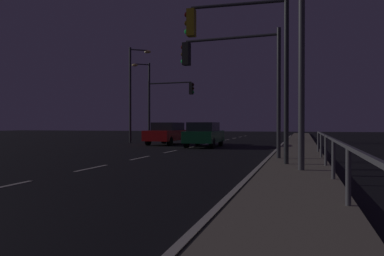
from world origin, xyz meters
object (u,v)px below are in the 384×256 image
object	(u,v)px
street_lamp_corner	(308,14)
street_lamp_median	(146,94)
car	(204,134)
car_oncoming	(167,133)
street_lamp_across_street	(133,86)
traffic_light_mid_left	(242,47)
traffic_light_far_center	(233,68)
traffic_light_near_right	(169,98)

from	to	relation	value
street_lamp_corner	street_lamp_median	xyz separation A→B (m)	(-13.53, 20.39, -0.54)
car	street_lamp_corner	size ratio (longest dim) A/B	0.58
street_lamp_corner	car_oncoming	bearing A→B (deg)	123.38
street_lamp_across_street	street_lamp_median	distance (m)	4.34
car_oncoming	traffic_light_mid_left	xyz separation A→B (m)	(7.28, -12.87, 3.28)
car	traffic_light_far_center	world-z (taller)	traffic_light_far_center
car	traffic_light_far_center	xyz separation A→B (m)	(3.29, -8.38, 2.91)
traffic_light_near_right	street_lamp_median	distance (m)	3.27
street_lamp_corner	street_lamp_median	size ratio (longest dim) A/B	1.10
car_oncoming	street_lamp_corner	xyz separation A→B (m)	(9.42, -14.29, 3.86)
car_oncoming	car	bearing A→B (deg)	-33.19
car	car_oncoming	distance (m)	3.89
traffic_light_near_right	street_lamp_median	size ratio (longest dim) A/B	0.74
traffic_light_far_center	street_lamp_across_street	distance (m)	15.88
traffic_light_far_center	traffic_light_mid_left	bearing A→B (deg)	-72.86
car	car_oncoming	size ratio (longest dim) A/B	0.99
traffic_light_mid_left	traffic_light_near_right	bearing A→B (deg)	116.79
traffic_light_mid_left	street_lamp_across_street	size ratio (longest dim) A/B	0.76
street_lamp_corner	street_lamp_median	distance (m)	24.48
traffic_light_far_center	street_lamp_median	world-z (taller)	street_lamp_median
car	traffic_light_far_center	size ratio (longest dim) A/B	0.88
car	traffic_light_near_right	world-z (taller)	traffic_light_near_right
street_lamp_corner	traffic_light_mid_left	bearing A→B (deg)	146.36
car	street_lamp_corner	distance (m)	14.16
car	street_lamp_median	world-z (taller)	street_lamp_median
car	traffic_light_mid_left	xyz separation A→B (m)	(4.02, -10.73, 3.28)
traffic_light_mid_left	street_lamp_corner	bearing A→B (deg)	-33.64
traffic_light_near_right	traffic_light_mid_left	size ratio (longest dim) A/B	0.90
traffic_light_near_right	street_lamp_corner	xyz separation A→B (m)	(10.82, -18.62, 1.06)
car_oncoming	street_lamp_median	distance (m)	8.08
car_oncoming	traffic_light_far_center	xyz separation A→B (m)	(6.55, -10.51, 2.91)
car	traffic_light_near_right	bearing A→B (deg)	125.80
car_oncoming	street_lamp_corner	bearing A→B (deg)	-56.62
traffic_light_far_center	traffic_light_mid_left	world-z (taller)	traffic_light_mid_left
car_oncoming	street_lamp_across_street	size ratio (longest dim) A/B	0.60
traffic_light_mid_left	street_lamp_median	world-z (taller)	street_lamp_median
traffic_light_near_right	traffic_light_mid_left	xyz separation A→B (m)	(8.68, -17.20, 0.49)
street_lamp_median	car	bearing A→B (deg)	-48.18
car_oncoming	street_lamp_median	bearing A→B (deg)	123.95
car	traffic_light_mid_left	bearing A→B (deg)	-69.47
street_lamp_across_street	traffic_light_mid_left	bearing A→B (deg)	-53.91
traffic_light_near_right	traffic_light_far_center	bearing A→B (deg)	-61.81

